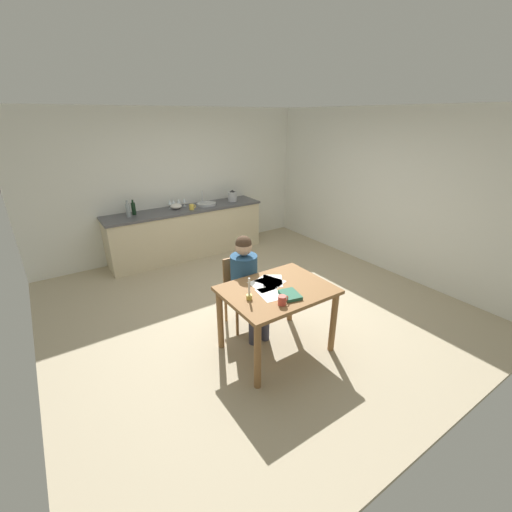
{
  "coord_description": "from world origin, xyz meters",
  "views": [
    {
      "loc": [
        -2.22,
        -3.37,
        2.46
      ],
      "look_at": [
        -0.1,
        -0.22,
        0.85
      ],
      "focal_mm": 23.43,
      "sensor_mm": 36.0,
      "label": 1
    }
  ],
  "objects_px": {
    "dining_table": "(277,299)",
    "teacup_on_counter": "(192,207)",
    "bottle_oil": "(128,210)",
    "wine_glass_by_kettle": "(179,201)",
    "candlestick": "(249,294)",
    "wine_glass_near_sink": "(184,200)",
    "mixing_bowl": "(176,206)",
    "wine_glass_back_left": "(174,202)",
    "chair_at_table": "(241,289)",
    "book_magazine": "(290,295)",
    "wine_glass_back_right": "(170,202)",
    "person_seated": "(247,279)",
    "coffee_mug": "(282,300)",
    "sink_unit": "(206,204)",
    "bottle_vinegar": "(134,208)",
    "stovetop_kettle": "(232,196)"
  },
  "relations": [
    {
      "from": "dining_table",
      "to": "teacup_on_counter",
      "type": "distance_m",
      "value": 3.05
    },
    {
      "from": "bottle_oil",
      "to": "wine_glass_by_kettle",
      "type": "height_order",
      "value": "bottle_oil"
    },
    {
      "from": "candlestick",
      "to": "wine_glass_near_sink",
      "type": "relative_size",
      "value": 1.53
    },
    {
      "from": "wine_glass_near_sink",
      "to": "wine_glass_by_kettle",
      "type": "distance_m",
      "value": 0.11
    },
    {
      "from": "mixing_bowl",
      "to": "wine_glass_back_left",
      "type": "relative_size",
      "value": 1.32
    },
    {
      "from": "dining_table",
      "to": "chair_at_table",
      "type": "relative_size",
      "value": 1.31
    },
    {
      "from": "book_magazine",
      "to": "mixing_bowl",
      "type": "distance_m",
      "value": 3.43
    },
    {
      "from": "wine_glass_by_kettle",
      "to": "wine_glass_back_right",
      "type": "distance_m",
      "value": 0.17
    },
    {
      "from": "dining_table",
      "to": "wine_glass_near_sink",
      "type": "bearing_deg",
      "value": 83.77
    },
    {
      "from": "person_seated",
      "to": "coffee_mug",
      "type": "height_order",
      "value": "person_seated"
    },
    {
      "from": "coffee_mug",
      "to": "wine_glass_back_left",
      "type": "height_order",
      "value": "wine_glass_back_left"
    },
    {
      "from": "dining_table",
      "to": "wine_glass_by_kettle",
      "type": "relative_size",
      "value": 7.3
    },
    {
      "from": "wine_glass_near_sink",
      "to": "teacup_on_counter",
      "type": "height_order",
      "value": "wine_glass_near_sink"
    },
    {
      "from": "sink_unit",
      "to": "bottle_oil",
      "type": "relative_size",
      "value": 1.3
    },
    {
      "from": "chair_at_table",
      "to": "book_magazine",
      "type": "bearing_deg",
      "value": -86.74
    },
    {
      "from": "coffee_mug",
      "to": "candlestick",
      "type": "bearing_deg",
      "value": 129.45
    },
    {
      "from": "book_magazine",
      "to": "sink_unit",
      "type": "xyz_separation_m",
      "value": [
        0.72,
        3.36,
        0.14
      ]
    },
    {
      "from": "chair_at_table",
      "to": "bottle_vinegar",
      "type": "distance_m",
      "value": 2.69
    },
    {
      "from": "candlestick",
      "to": "person_seated",
      "type": "bearing_deg",
      "value": 60.19
    },
    {
      "from": "dining_table",
      "to": "bottle_oil",
      "type": "relative_size",
      "value": 4.06
    },
    {
      "from": "wine_glass_back_left",
      "to": "mixing_bowl",
      "type": "bearing_deg",
      "value": -84.54
    },
    {
      "from": "dining_table",
      "to": "sink_unit",
      "type": "distance_m",
      "value": 3.26
    },
    {
      "from": "chair_at_table",
      "to": "wine_glass_back_left",
      "type": "distance_m",
      "value": 2.7
    },
    {
      "from": "bottle_vinegar",
      "to": "wine_glass_near_sink",
      "type": "height_order",
      "value": "bottle_vinegar"
    },
    {
      "from": "chair_at_table",
      "to": "wine_glass_back_left",
      "type": "height_order",
      "value": "wine_glass_back_left"
    },
    {
      "from": "sink_unit",
      "to": "wine_glass_back_left",
      "type": "bearing_deg",
      "value": 165.77
    },
    {
      "from": "stovetop_kettle",
      "to": "dining_table",
      "type": "bearing_deg",
      "value": -112.31
    },
    {
      "from": "wine_glass_by_kettle",
      "to": "candlestick",
      "type": "bearing_deg",
      "value": -100.51
    },
    {
      "from": "coffee_mug",
      "to": "wine_glass_back_right",
      "type": "distance_m",
      "value": 3.6
    },
    {
      "from": "person_seated",
      "to": "book_magazine",
      "type": "relative_size",
      "value": 5.23
    },
    {
      "from": "person_seated",
      "to": "wine_glass_by_kettle",
      "type": "bearing_deg",
      "value": 83.73
    },
    {
      "from": "coffee_mug",
      "to": "sink_unit",
      "type": "height_order",
      "value": "sink_unit"
    },
    {
      "from": "sink_unit",
      "to": "bottle_oil",
      "type": "height_order",
      "value": "bottle_oil"
    },
    {
      "from": "coffee_mug",
      "to": "bottle_vinegar",
      "type": "xyz_separation_m",
      "value": [
        -0.42,
        3.53,
        0.19
      ]
    },
    {
      "from": "wine_glass_near_sink",
      "to": "wine_glass_back_right",
      "type": "relative_size",
      "value": 1.0
    },
    {
      "from": "book_magazine",
      "to": "stovetop_kettle",
      "type": "distance_m",
      "value": 3.6
    },
    {
      "from": "wine_glass_near_sink",
      "to": "wine_glass_by_kettle",
      "type": "xyz_separation_m",
      "value": [
        -0.11,
        0.0,
        0.0
      ]
    },
    {
      "from": "person_seated",
      "to": "wine_glass_back_right",
      "type": "relative_size",
      "value": 7.76
    },
    {
      "from": "wine_glass_back_left",
      "to": "teacup_on_counter",
      "type": "relative_size",
      "value": 1.26
    },
    {
      "from": "wine_glass_back_right",
      "to": "teacup_on_counter",
      "type": "height_order",
      "value": "wine_glass_back_right"
    },
    {
      "from": "bottle_oil",
      "to": "sink_unit",
      "type": "bearing_deg",
      "value": 0.25
    },
    {
      "from": "wine_glass_by_kettle",
      "to": "coffee_mug",
      "type": "bearing_deg",
      "value": -96.45
    },
    {
      "from": "sink_unit",
      "to": "stovetop_kettle",
      "type": "xyz_separation_m",
      "value": [
        0.57,
        -0.0,
        0.08
      ]
    },
    {
      "from": "sink_unit",
      "to": "teacup_on_counter",
      "type": "bearing_deg",
      "value": -156.63
    },
    {
      "from": "person_seated",
      "to": "bottle_oil",
      "type": "bearing_deg",
      "value": 103.53
    },
    {
      "from": "wine_glass_by_kettle",
      "to": "wine_glass_back_right",
      "type": "xyz_separation_m",
      "value": [
        -0.17,
        0.0,
        0.0
      ]
    },
    {
      "from": "dining_table",
      "to": "coffee_mug",
      "type": "bearing_deg",
      "value": -118.65
    },
    {
      "from": "candlestick",
      "to": "stovetop_kettle",
      "type": "relative_size",
      "value": 1.07
    },
    {
      "from": "book_magazine",
      "to": "wine_glass_back_right",
      "type": "relative_size",
      "value": 1.48
    },
    {
      "from": "bottle_vinegar",
      "to": "wine_glass_back_left",
      "type": "distance_m",
      "value": 0.73
    }
  ]
}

